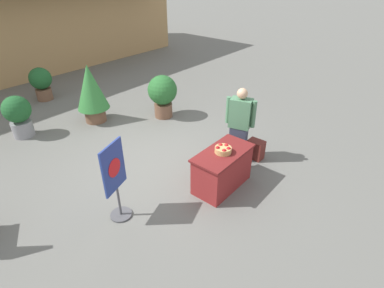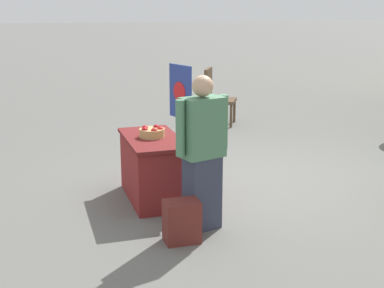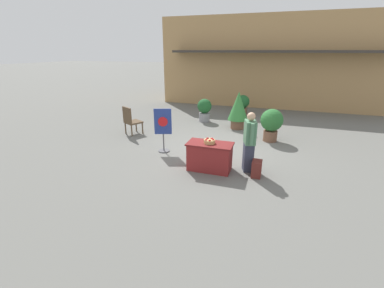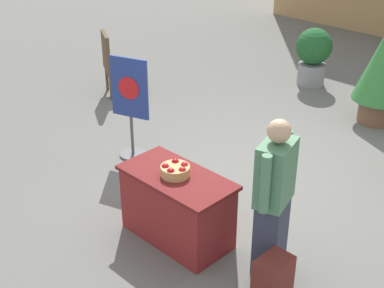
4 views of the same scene
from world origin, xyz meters
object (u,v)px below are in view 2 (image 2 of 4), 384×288
(patio_chair, at_px, (215,94))
(person_visitor, at_px, (202,153))
(poster_board, at_px, (180,108))
(display_table, at_px, (153,168))
(backpack, at_px, (182,221))
(apple_basket, at_px, (152,132))

(patio_chair, bearing_deg, person_visitor, -82.02)
(poster_board, height_order, patio_chair, poster_board)
(display_table, distance_m, patio_chair, 4.18)
(backpack, xyz_separation_m, patio_chair, (-4.87, 2.06, 0.37))
(display_table, bearing_deg, apple_basket, -170.08)
(person_visitor, xyz_separation_m, patio_chair, (-4.61, 1.77, -0.22))
(display_table, bearing_deg, poster_board, 154.39)
(apple_basket, bearing_deg, display_table, 9.92)
(poster_board, bearing_deg, person_visitor, 59.56)
(display_table, height_order, poster_board, poster_board)
(apple_basket, bearing_deg, person_visitor, 16.24)
(person_visitor, bearing_deg, patio_chair, -37.32)
(backpack, bearing_deg, apple_basket, 179.80)
(display_table, xyz_separation_m, apple_basket, (-0.02, -0.00, 0.43))
(backpack, xyz_separation_m, poster_board, (-2.96, 0.83, 0.53))
(person_visitor, xyz_separation_m, poster_board, (-2.70, 0.54, -0.06))
(display_table, distance_m, poster_board, 1.94)
(apple_basket, relative_size, person_visitor, 0.19)
(person_visitor, bearing_deg, backpack, 115.57)
(poster_board, xyz_separation_m, patio_chair, (-1.91, 1.23, -0.16))
(display_table, distance_m, person_visitor, 1.10)
(backpack, distance_m, poster_board, 3.12)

